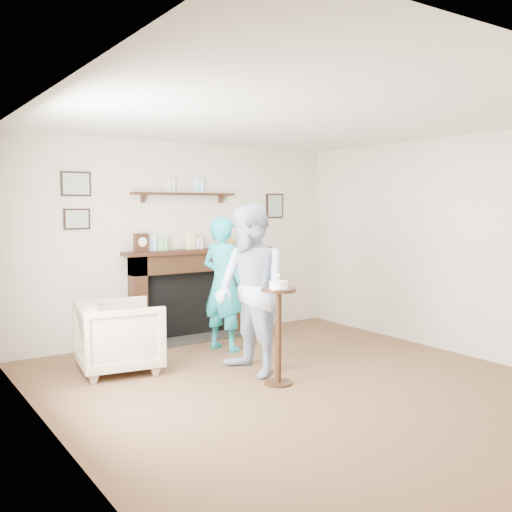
{
  "coord_description": "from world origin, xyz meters",
  "views": [
    {
      "loc": [
        -3.32,
        -4.07,
        1.7
      ],
      "look_at": [
        0.06,
        0.9,
        1.17
      ],
      "focal_mm": 40.0,
      "sensor_mm": 36.0,
      "label": 1
    }
  ],
  "objects_px": {
    "armchair": "(120,371)",
    "man": "(251,374)",
    "pedestal_table": "(278,317)",
    "woman": "(224,350)"
  },
  "relations": [
    {
      "from": "armchair",
      "to": "man",
      "type": "height_order",
      "value": "man"
    },
    {
      "from": "man",
      "to": "armchair",
      "type": "bearing_deg",
      "value": -129.97
    },
    {
      "from": "woman",
      "to": "pedestal_table",
      "type": "relative_size",
      "value": 1.49
    },
    {
      "from": "armchair",
      "to": "woman",
      "type": "distance_m",
      "value": 1.35
    },
    {
      "from": "armchair",
      "to": "pedestal_table",
      "type": "relative_size",
      "value": 0.76
    },
    {
      "from": "man",
      "to": "pedestal_table",
      "type": "distance_m",
      "value": 0.77
    },
    {
      "from": "man",
      "to": "woman",
      "type": "relative_size",
      "value": 1.09
    },
    {
      "from": "armchair",
      "to": "man",
      "type": "bearing_deg",
      "value": -119.88
    },
    {
      "from": "woman",
      "to": "armchair",
      "type": "bearing_deg",
      "value": 76.26
    },
    {
      "from": "armchair",
      "to": "woman",
      "type": "bearing_deg",
      "value": -74.81
    }
  ]
}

